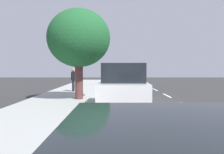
# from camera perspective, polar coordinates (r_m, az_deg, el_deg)

# --- Properties ---
(ground) EXTENTS (64.36, 64.36, 0.00)m
(ground) POSITION_cam_1_polar(r_m,az_deg,el_deg) (13.16, 4.58, -5.67)
(ground) COLOR #303030
(sidewalk) EXTENTS (3.82, 40.23, 0.15)m
(sidewalk) POSITION_cam_1_polar(r_m,az_deg,el_deg) (13.36, -11.34, -5.27)
(sidewalk) COLOR #A3A5A2
(sidewalk) RESTS_ON ground
(curb_edge) EXTENTS (0.16, 40.23, 0.15)m
(curb_edge) POSITION_cam_1_polar(r_m,az_deg,el_deg) (13.12, -2.75, -5.37)
(curb_edge) COLOR gray
(curb_edge) RESTS_ON ground
(lane_stripe_centre) EXTENTS (0.14, 40.00, 0.01)m
(lane_stripe_centre) POSITION_cam_1_polar(r_m,az_deg,el_deg) (13.71, 15.31, -5.41)
(lane_stripe_centre) COLOR white
(lane_stripe_centre) RESTS_ON ground
(lane_stripe_bike_edge) EXTENTS (0.12, 40.23, 0.01)m
(lane_stripe_bike_edge) POSITION_cam_1_polar(r_m,az_deg,el_deg) (13.14, 3.70, -5.66)
(lane_stripe_bike_edge) COLOR white
(lane_stripe_bike_edge) RESTS_ON ground
(parked_sedan_black_nearest) EXTENTS (1.98, 4.47, 1.52)m
(parked_sedan_black_nearest) POSITION_cam_1_polar(r_m,az_deg,el_deg) (24.08, 0.74, -0.31)
(parked_sedan_black_nearest) COLOR black
(parked_sedan_black_nearest) RESTS_ON ground
(parked_suv_white_second) EXTENTS (2.14, 4.79, 1.99)m
(parked_suv_white_second) POSITION_cam_1_polar(r_m,az_deg,el_deg) (10.12, 2.82, -2.19)
(parked_suv_white_second) COLOR white
(parked_suv_white_second) RESTS_ON ground
(bicycle_at_curb) EXTENTS (1.18, 1.31, 0.73)m
(bicycle_at_curb) POSITION_cam_1_polar(r_m,az_deg,el_deg) (18.91, -0.49, -2.17)
(bicycle_at_curb) COLOR black
(bicycle_at_curb) RESTS_ON ground
(cyclist_with_backpack) EXTENTS (0.55, 0.53, 1.64)m
(cyclist_with_backpack) POSITION_cam_1_polar(r_m,az_deg,el_deg) (19.35, -1.12, -0.21)
(cyclist_with_backpack) COLOR #C6B284
(cyclist_with_backpack) RESTS_ON ground
(street_tree_near_cyclist) EXTENTS (3.34, 3.34, 4.80)m
(street_tree_near_cyclist) POSITION_cam_1_polar(r_m,az_deg,el_deg) (12.67, -8.12, 9.30)
(street_tree_near_cyclist) COLOR brown
(street_tree_near_cyclist) RESTS_ON sidewalk
(pedestrian_on_phone) EXTENTS (0.25, 0.62, 1.63)m
(pedestrian_on_phone) POSITION_cam_1_polar(r_m,az_deg,el_deg) (16.78, -9.44, -0.34)
(pedestrian_on_phone) COLOR black
(pedestrian_on_phone) RESTS_ON sidewalk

